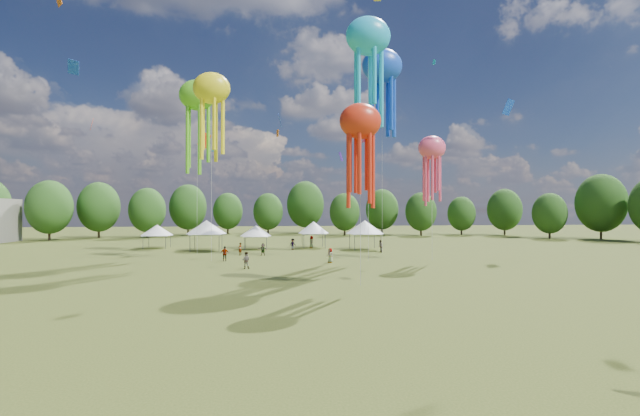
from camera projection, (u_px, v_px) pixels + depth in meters
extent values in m
plane|color=#384416|center=(431.00, 405.00, 13.06)|extent=(300.00, 300.00, 0.00)
imported|color=gray|center=(246.00, 260.00, 43.73)|extent=(0.90, 0.75, 1.67)
imported|color=gray|center=(312.00, 242.00, 67.73)|extent=(0.68, 0.98, 1.90)
imported|color=gray|center=(380.00, 246.00, 60.49)|extent=(0.71, 0.88, 1.71)
imported|color=gray|center=(293.00, 244.00, 64.71)|extent=(1.24, 1.09, 1.67)
imported|color=gray|center=(225.00, 254.00, 50.22)|extent=(1.04, 0.53, 1.71)
imported|color=gray|center=(263.00, 249.00, 56.61)|extent=(1.53, 0.93, 1.57)
imported|color=gray|center=(240.00, 249.00, 56.83)|extent=(0.63, 0.71, 1.63)
imported|color=gray|center=(330.00, 255.00, 48.77)|extent=(0.90, 0.94, 1.62)
cylinder|color=#47474C|center=(143.00, 243.00, 65.64)|extent=(0.08, 0.08, 1.91)
cylinder|color=#47474C|center=(149.00, 241.00, 68.93)|extent=(0.08, 0.08, 1.91)
cylinder|color=#47474C|center=(166.00, 243.00, 66.03)|extent=(0.08, 0.08, 1.91)
cylinder|color=#47474C|center=(170.00, 241.00, 69.32)|extent=(0.08, 0.08, 1.91)
cube|color=white|center=(157.00, 236.00, 67.49)|extent=(3.71, 3.71, 0.10)
cone|color=white|center=(157.00, 230.00, 67.49)|extent=(4.83, 4.83, 1.63)
cylinder|color=#47474C|center=(190.00, 244.00, 61.56)|extent=(0.08, 0.08, 2.33)
cylinder|color=#47474C|center=(195.00, 242.00, 65.57)|extent=(0.08, 0.08, 2.33)
cylinder|color=#47474C|center=(219.00, 243.00, 62.04)|extent=(0.08, 0.08, 2.33)
cylinder|color=#47474C|center=(222.00, 241.00, 66.05)|extent=(0.08, 0.08, 2.33)
cube|color=white|center=(207.00, 234.00, 63.81)|extent=(4.44, 4.44, 0.10)
cone|color=white|center=(207.00, 227.00, 63.82)|extent=(5.77, 5.77, 2.00)
cylinder|color=#47474C|center=(244.00, 244.00, 64.15)|extent=(0.08, 0.08, 1.88)
cylinder|color=#47474C|center=(246.00, 242.00, 67.37)|extent=(0.08, 0.08, 1.88)
cylinder|color=#47474C|center=(267.00, 244.00, 64.54)|extent=(0.08, 0.08, 1.88)
cylinder|color=#47474C|center=(267.00, 242.00, 67.76)|extent=(0.08, 0.08, 1.88)
cube|color=white|center=(256.00, 236.00, 65.96)|extent=(3.65, 3.65, 0.10)
cone|color=white|center=(256.00, 231.00, 65.97)|extent=(4.74, 4.74, 1.61)
cylinder|color=#47474C|center=(304.00, 242.00, 66.57)|extent=(0.08, 0.08, 2.17)
cylinder|color=#47474C|center=(302.00, 240.00, 69.84)|extent=(0.08, 0.08, 2.17)
cylinder|color=#47474C|center=(325.00, 241.00, 66.96)|extent=(0.08, 0.08, 2.17)
cylinder|color=#47474C|center=(323.00, 240.00, 70.24)|extent=(0.08, 0.08, 2.17)
cube|color=white|center=(313.00, 234.00, 68.41)|extent=(3.70, 3.70, 0.10)
cone|color=white|center=(313.00, 227.00, 68.42)|extent=(4.81, 4.81, 1.86)
cylinder|color=#47474C|center=(355.00, 243.00, 62.99)|extent=(0.08, 0.08, 2.30)
cylinder|color=#47474C|center=(350.00, 241.00, 66.86)|extent=(0.08, 0.08, 2.30)
cylinder|color=#47474C|center=(381.00, 243.00, 63.45)|extent=(0.08, 0.08, 2.30)
cylinder|color=#47474C|center=(374.00, 241.00, 67.33)|extent=(0.08, 0.08, 2.30)
cube|color=white|center=(365.00, 234.00, 65.16)|extent=(4.30, 4.30, 0.10)
cone|color=white|center=(365.00, 227.00, 65.17)|extent=(5.59, 5.59, 1.97)
ellipsoid|color=yellow|center=(212.00, 88.00, 50.36)|extent=(4.28, 3.00, 3.64)
cylinder|color=beige|center=(211.00, 175.00, 50.31)|extent=(0.03, 0.03, 20.01)
ellipsoid|color=#1CB6EE|center=(368.00, 36.00, 50.92)|extent=(5.30, 3.71, 4.51)
cylinder|color=beige|center=(368.00, 148.00, 50.85)|extent=(0.03, 0.03, 26.26)
ellipsoid|color=#FF4B73|center=(432.00, 148.00, 51.20)|extent=(3.28, 2.29, 2.79)
cylinder|color=beige|center=(432.00, 204.00, 51.17)|extent=(0.03, 0.03, 13.25)
ellipsoid|color=#5DC520|center=(197.00, 95.00, 58.43)|extent=(4.84, 3.39, 4.11)
cylinder|color=beige|center=(197.00, 175.00, 58.37)|extent=(0.03, 0.03, 21.34)
ellipsoid|color=red|center=(360.00, 121.00, 33.94)|extent=(3.31, 2.32, 2.81)
cylinder|color=beige|center=(360.00, 203.00, 33.90)|extent=(0.03, 0.03, 12.81)
ellipsoid|color=blue|center=(382.00, 66.00, 58.03)|extent=(5.44, 3.81, 4.62)
cylinder|color=beige|center=(382.00, 160.00, 57.96)|extent=(0.03, 0.03, 25.15)
cube|color=blue|center=(280.00, 121.00, 80.33)|extent=(0.70, 2.36, 2.61)
cube|color=#1CB6EE|center=(434.00, 62.00, 68.09)|extent=(0.35, 0.78, 0.92)
cube|color=purple|center=(341.00, 157.00, 61.87)|extent=(0.84, 0.97, 1.43)
cube|color=red|center=(204.00, 140.00, 73.17)|extent=(2.23, 1.25, 2.76)
cube|color=orange|center=(59.00, 1.00, 47.11)|extent=(0.98, 0.66, 1.32)
cube|color=blue|center=(508.00, 107.00, 64.86)|extent=(2.14, 1.64, 2.26)
cube|color=#FF4B73|center=(364.00, 138.00, 82.23)|extent=(0.80, 1.60, 1.85)
cube|color=red|center=(92.00, 124.00, 71.41)|extent=(0.77, 1.67, 1.91)
cube|color=orange|center=(278.00, 133.00, 68.40)|extent=(0.36, 0.91, 1.18)
cube|color=blue|center=(73.00, 67.00, 36.34)|extent=(1.11, 0.59, 1.25)
cube|color=#1CB6EE|center=(214.00, 146.00, 68.60)|extent=(0.93, 1.31, 1.90)
cylinder|color=#38281C|center=(49.00, 232.00, 85.02)|extent=(0.44, 0.44, 3.36)
ellipsoid|color=#254A18|center=(50.00, 207.00, 85.05)|extent=(8.40, 8.40, 10.51)
cylinder|color=#38281C|center=(99.00, 230.00, 93.06)|extent=(0.44, 0.44, 3.41)
ellipsoid|color=#254A18|center=(99.00, 207.00, 93.08)|extent=(8.53, 8.53, 10.66)
cylinder|color=#38281C|center=(147.00, 230.00, 93.80)|extent=(0.44, 0.44, 3.07)
ellipsoid|color=#254A18|center=(147.00, 210.00, 93.83)|extent=(7.66, 7.66, 9.58)
cylinder|color=#38281C|center=(188.00, 228.00, 102.91)|extent=(0.44, 0.44, 3.43)
ellipsoid|color=#254A18|center=(188.00, 207.00, 102.93)|extent=(8.58, 8.58, 10.73)
cylinder|color=#38281C|center=(228.00, 228.00, 109.54)|extent=(0.44, 0.44, 2.95)
ellipsoid|color=#254A18|center=(228.00, 211.00, 109.56)|extent=(7.37, 7.37, 9.21)
cylinder|color=#38281C|center=(268.00, 228.00, 106.88)|extent=(0.44, 0.44, 2.89)
ellipsoid|color=#254A18|center=(268.00, 211.00, 106.90)|extent=(7.23, 7.23, 9.04)
cylinder|color=#38281C|center=(305.00, 226.00, 112.43)|extent=(0.44, 0.44, 3.84)
ellipsoid|color=#254A18|center=(305.00, 204.00, 112.46)|extent=(9.60, 9.60, 11.99)
cylinder|color=#38281C|center=(345.00, 229.00, 102.45)|extent=(0.44, 0.44, 2.84)
ellipsoid|color=#254A18|center=(345.00, 212.00, 102.48)|extent=(7.11, 7.11, 8.89)
cylinder|color=#38281C|center=(382.00, 228.00, 106.20)|extent=(0.44, 0.44, 3.16)
ellipsoid|color=#254A18|center=(382.00, 209.00, 106.23)|extent=(7.91, 7.91, 9.88)
cylinder|color=#38281C|center=(421.00, 229.00, 101.43)|extent=(0.44, 0.44, 2.88)
ellipsoid|color=#254A18|center=(421.00, 212.00, 101.45)|extent=(7.21, 7.21, 9.01)
cylinder|color=#38281C|center=(461.00, 229.00, 104.67)|extent=(0.44, 0.44, 2.63)
ellipsoid|color=#254A18|center=(461.00, 214.00, 104.69)|extent=(6.57, 6.57, 8.22)
cylinder|color=#38281C|center=(505.00, 229.00, 102.26)|extent=(0.44, 0.44, 3.13)
ellipsoid|color=#254A18|center=(505.00, 210.00, 102.29)|extent=(7.81, 7.81, 9.77)
cylinder|color=#38281C|center=(550.00, 232.00, 90.81)|extent=(0.44, 0.44, 2.72)
ellipsoid|color=#254A18|center=(550.00, 213.00, 90.83)|extent=(6.80, 6.80, 8.50)
cylinder|color=#38281C|center=(601.00, 230.00, 89.06)|extent=(0.44, 0.44, 3.81)
ellipsoid|color=#254A18|center=(601.00, 203.00, 89.09)|extent=(9.52, 9.52, 11.90)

